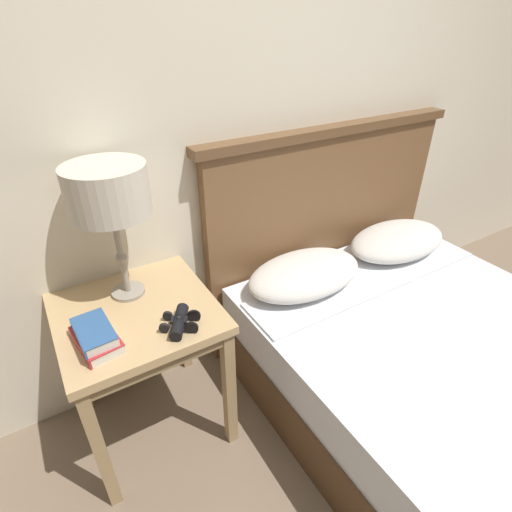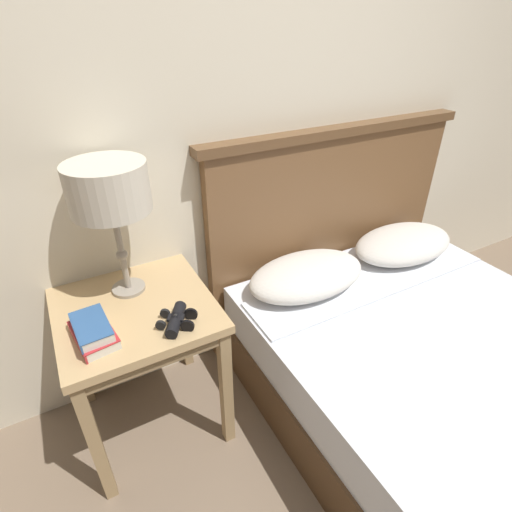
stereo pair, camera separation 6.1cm
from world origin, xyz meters
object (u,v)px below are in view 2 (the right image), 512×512
at_px(nightstand, 137,323).
at_px(book_on_nightstand, 93,335).
at_px(bed, 442,375).
at_px(table_lamp, 109,191).
at_px(binoculars_pair, 177,319).
at_px(book_stacked_on_top, 91,327).

distance_m(nightstand, book_on_nightstand, 0.23).
xyz_separation_m(bed, table_lamp, (-1.11, 0.72, 0.81)).
bearing_deg(binoculars_pair, table_lamp, 108.90).
xyz_separation_m(book_on_nightstand, binoculars_pair, (0.27, -0.06, 0.00)).
xyz_separation_m(book_on_nightstand, book_stacked_on_top, (-0.00, -0.00, 0.04)).
bearing_deg(table_lamp, book_stacked_on_top, -126.69).
height_order(table_lamp, book_on_nightstand, table_lamp).
height_order(book_on_nightstand, book_stacked_on_top, book_stacked_on_top).
bearing_deg(table_lamp, book_on_nightstand, -126.68).
bearing_deg(bed, book_on_nightstand, 159.20).
bearing_deg(book_on_nightstand, bed, -20.80).
bearing_deg(book_stacked_on_top, book_on_nightstand, 51.68).
relative_size(nightstand, book_stacked_on_top, 3.39).
relative_size(bed, book_on_nightstand, 8.80).
bearing_deg(binoculars_pair, nightstand, 121.04).
xyz_separation_m(nightstand, book_stacked_on_top, (-0.17, -0.12, 0.14)).
relative_size(bed, binoculars_pair, 12.13).
distance_m(bed, book_stacked_on_top, 1.45).
height_order(nightstand, book_on_nightstand, book_on_nightstand).
distance_m(nightstand, book_stacked_on_top, 0.25).
bearing_deg(bed, table_lamp, 147.07).
height_order(book_on_nightstand, binoculars_pair, binoculars_pair).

